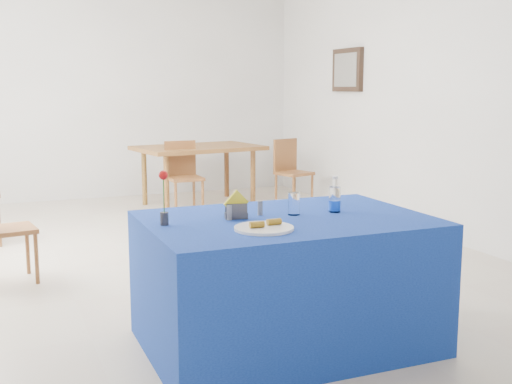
% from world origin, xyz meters
% --- Properties ---
extents(floor, '(7.00, 7.00, 0.00)m').
position_xyz_m(floor, '(0.00, 0.00, 0.00)').
color(floor, beige).
rests_on(floor, ground).
extents(room_shell, '(7.00, 7.00, 7.00)m').
position_xyz_m(room_shell, '(0.00, 0.00, 1.75)').
color(room_shell, silver).
rests_on(room_shell, ground).
extents(picture_frame, '(0.06, 0.64, 0.52)m').
position_xyz_m(picture_frame, '(2.47, 1.60, 1.70)').
color(picture_frame, black).
rests_on(picture_frame, room_shell).
extents(picture_art, '(0.02, 0.52, 0.40)m').
position_xyz_m(picture_art, '(2.44, 1.60, 1.70)').
color(picture_art, '#998C66').
rests_on(picture_art, room_shell).
extents(plate, '(0.31, 0.31, 0.01)m').
position_xyz_m(plate, '(-0.30, -2.30, 0.77)').
color(plate, white).
rests_on(plate, blue_table).
extents(drinking_glass, '(0.07, 0.07, 0.13)m').
position_xyz_m(drinking_glass, '(0.01, -2.00, 0.82)').
color(drinking_glass, white).
rests_on(drinking_glass, blue_table).
extents(salt_shaker, '(0.03, 0.03, 0.08)m').
position_xyz_m(salt_shaker, '(-0.39, -2.00, 0.80)').
color(salt_shaker, slate).
rests_on(salt_shaker, blue_table).
extents(pepper_shaker, '(0.03, 0.03, 0.08)m').
position_xyz_m(pepper_shaker, '(-0.17, -1.94, 0.80)').
color(pepper_shaker, slate).
rests_on(pepper_shaker, blue_table).
extents(blue_table, '(1.60, 1.10, 0.76)m').
position_xyz_m(blue_table, '(-0.06, -2.06, 0.38)').
color(blue_table, navy).
rests_on(blue_table, floor).
extents(water_bottle, '(0.07, 0.07, 0.21)m').
position_xyz_m(water_bottle, '(0.27, -2.02, 0.83)').
color(water_bottle, silver).
rests_on(water_bottle, blue_table).
extents(napkin_holder, '(0.15, 0.08, 0.16)m').
position_xyz_m(napkin_holder, '(-0.34, -1.98, 0.81)').
color(napkin_holder, '#36363A').
rests_on(napkin_holder, blue_table).
extents(rose_vase, '(0.05, 0.05, 0.30)m').
position_xyz_m(rose_vase, '(-0.76, -1.99, 0.90)').
color(rose_vase, '#29292E').
rests_on(rose_vase, blue_table).
extents(oak_table, '(1.66, 1.20, 0.76)m').
position_xyz_m(oak_table, '(0.84, 2.48, 0.68)').
color(oak_table, brown).
rests_on(oak_table, floor).
extents(chair_bg_left, '(0.39, 0.39, 0.86)m').
position_xyz_m(chair_bg_left, '(0.50, 2.05, 0.50)').
color(chair_bg_left, brown).
rests_on(chair_bg_left, floor).
extents(chair_bg_right, '(0.47, 0.47, 0.84)m').
position_xyz_m(chair_bg_right, '(1.90, 2.01, 0.49)').
color(chair_bg_right, brown).
rests_on(chair_bg_right, floor).
extents(banana_pieces, '(0.19, 0.07, 0.03)m').
position_xyz_m(banana_pieces, '(-0.29, -2.29, 0.79)').
color(banana_pieces, gold).
rests_on(banana_pieces, plate).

